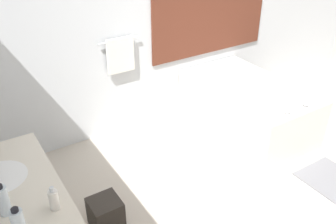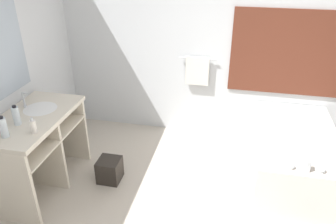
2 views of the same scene
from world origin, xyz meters
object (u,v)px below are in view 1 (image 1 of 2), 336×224
(bathtub, at_px, (247,105))
(soap_dispenser, at_px, (54,199))
(water_bottle_2, at_px, (3,200))
(waste_bin, at_px, (106,214))

(bathtub, bearing_deg, soap_dispenser, -157.40)
(water_bottle_2, height_order, soap_dispenser, water_bottle_2)
(bathtub, distance_m, waste_bin, 2.19)
(bathtub, xyz_separation_m, water_bottle_2, (-2.86, -0.97, 0.69))
(bathtub, relative_size, water_bottle_2, 7.60)
(bathtub, bearing_deg, water_bottle_2, -161.23)
(waste_bin, bearing_deg, soap_dispenser, -132.48)
(waste_bin, bearing_deg, water_bottle_2, -150.31)
(bathtub, relative_size, waste_bin, 5.67)
(bathtub, xyz_separation_m, waste_bin, (-2.11, -0.55, -0.19))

